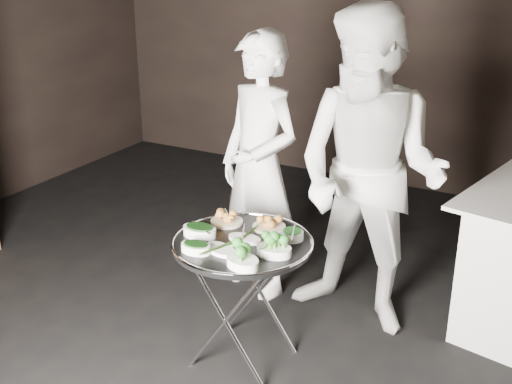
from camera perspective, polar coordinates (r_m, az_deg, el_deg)
The scene contains 15 objects.
wall_back at distance 6.01m, azimuth 13.15°, elevation 14.34°, with size 6.00×0.05×3.00m, color black.
tray_stand at distance 3.49m, azimuth -1.18°, elevation -9.28°, with size 0.48×0.41×0.71m.
serving_tray at distance 3.34m, azimuth -1.23°, elevation -4.55°, with size 0.74×0.74×0.04m.
potato_plate_a at distance 3.53m, azimuth -2.62°, elevation -2.37°, with size 0.18×0.18×0.06m.
potato_plate_b at distance 3.47m, azimuth 1.17°, elevation -2.83°, with size 0.18×0.18×0.07m.
greens_bowl at distance 3.35m, azimuth 3.22°, elevation -3.72°, with size 0.13×0.13×0.07m.
asparagus_plate_a at distance 3.34m, azimuth -1.02°, elevation -4.07°, with size 0.18×0.10×0.04m.
asparagus_plate_b at distance 3.22m, azimuth -3.15°, elevation -5.02°, with size 0.22×0.17×0.04m.
spinach_bowl_a at distance 3.39m, azimuth -5.04°, elevation -3.37°, with size 0.19×0.13×0.08m.
spinach_bowl_b at distance 3.22m, azimuth -5.38°, elevation -4.86°, with size 0.16×0.11×0.07m.
broccoli_bowl_a at distance 3.18m, azimuth 1.61°, elevation -5.08°, with size 0.19×0.15×0.07m.
broccoli_bowl_b at distance 3.07m, azimuth -1.21°, elevation -6.10°, with size 0.21×0.18×0.07m.
serving_utensils at distance 3.36m, azimuth -0.41°, elevation -3.24°, with size 0.58×0.44×0.01m.
waiter_left at distance 4.04m, azimuth 0.32°, elevation 2.24°, with size 0.62×0.41×1.70m, color white.
waiter_right at distance 3.68m, azimuth 10.02°, elevation 1.50°, with size 0.92×0.72×1.90m, color white.
Camera 1 is at (1.60, -2.23, 2.17)m, focal length 45.00 mm.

